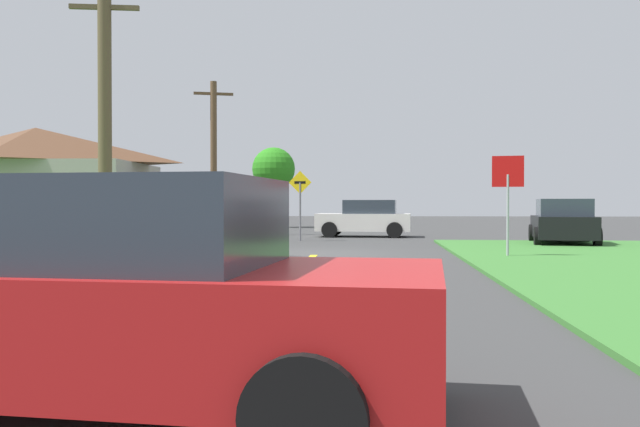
# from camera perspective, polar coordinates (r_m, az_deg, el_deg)

# --- Properties ---
(ground_plane) EXTENTS (120.00, 120.00, 0.00)m
(ground_plane) POSITION_cam_1_polar(r_m,az_deg,el_deg) (19.74, -0.23, -3.38)
(ground_plane) COLOR #3A3A3A
(lane_stripe_center) EXTENTS (0.20, 14.00, 0.01)m
(lane_stripe_center) POSITION_cam_1_polar(r_m,az_deg,el_deg) (11.83, -3.66, -6.16)
(lane_stripe_center) COLOR yellow
(lane_stripe_center) RESTS_ON ground
(stop_sign) EXTENTS (0.81, 0.18, 2.72)m
(stop_sign) POSITION_cam_1_polar(r_m,az_deg,el_deg) (18.27, 15.80, 2.33)
(stop_sign) COLOR #9EA0A8
(stop_sign) RESTS_ON ground
(parked_car_near_building) EXTENTS (4.50, 2.42, 1.62)m
(parked_car_near_building) POSITION_cam_1_polar(r_m,az_deg,el_deg) (24.24, -15.12, -0.73)
(parked_car_near_building) COLOR orange
(parked_car_near_building) RESTS_ON ground
(car_behind_on_main_road) EXTENTS (4.62, 2.37, 1.62)m
(car_behind_on_main_road) POSITION_cam_1_polar(r_m,az_deg,el_deg) (4.87, -17.71, -6.73)
(car_behind_on_main_road) COLOR red
(car_behind_on_main_road) RESTS_ON ground
(car_approaching_junction) EXTENTS (4.21, 2.36, 1.62)m
(car_approaching_junction) POSITION_cam_1_polar(r_m,az_deg,el_deg) (29.38, 3.90, -0.43)
(car_approaching_junction) COLOR white
(car_approaching_junction) RESTS_ON ground
(car_on_crossroad) EXTENTS (2.60, 4.14, 1.62)m
(car_on_crossroad) POSITION_cam_1_polar(r_m,az_deg,el_deg) (24.82, 20.11, -0.71)
(car_on_crossroad) COLOR black
(car_on_crossroad) RESTS_ON ground
(utility_pole_near) EXTENTS (1.79, 0.44, 7.20)m
(utility_pole_near) POSITION_cam_1_polar(r_m,az_deg,el_deg) (18.59, -17.96, 7.70)
(utility_pole_near) COLOR brown
(utility_pole_near) RESTS_ON ground
(utility_pole_mid) EXTENTS (1.76, 0.64, 7.07)m
(utility_pole_mid) POSITION_cam_1_polar(r_m,az_deg,el_deg) (31.01, -9.10, 4.89)
(utility_pole_mid) COLOR brown
(utility_pole_mid) RESTS_ON ground
(direction_sign) EXTENTS (0.90, 0.14, 2.74)m
(direction_sign) POSITION_cam_1_polar(r_m,az_deg,el_deg) (26.00, -1.72, 1.39)
(direction_sign) COLOR slate
(direction_sign) RESTS_ON ground
(oak_tree_left) EXTENTS (2.65, 2.65, 4.93)m
(oak_tree_left) POSITION_cam_1_polar(r_m,az_deg,el_deg) (41.04, -3.99, 3.77)
(oak_tree_left) COLOR brown
(oak_tree_left) RESTS_ON ground
(barn) EXTENTS (8.25, 5.73, 4.32)m
(barn) POSITION_cam_1_polar(r_m,az_deg,el_deg) (27.28, -23.18, 2.26)
(barn) COLOR gray
(barn) RESTS_ON ground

